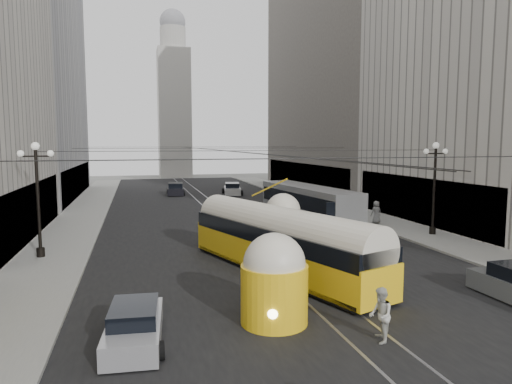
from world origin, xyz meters
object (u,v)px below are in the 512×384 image
streetcar (280,241)px  sedan_silver (134,326)px  city_bus (308,204)px  pedestrian_sidewalk_right (376,212)px  pedestrian_crossing_b (380,315)px

streetcar → sedan_silver: bearing=-137.2°
city_bus → pedestrian_sidewalk_right: bearing=-14.6°
city_bus → streetcar: bearing=-117.1°
streetcar → pedestrian_crossing_b: (0.75, -8.41, -0.73)m
city_bus → sedan_silver: size_ratio=2.95×
streetcar → city_bus: bearing=62.9°
sedan_silver → pedestrian_sidewalk_right: (18.43, 17.25, 0.45)m
streetcar → pedestrian_sidewalk_right: bearing=43.3°
streetcar → pedestrian_crossing_b: 8.48m
pedestrian_sidewalk_right → pedestrian_crossing_b: bearing=59.3°
streetcar → city_bus: 13.62m
city_bus → sedan_silver: bearing=-125.3°
streetcar → pedestrian_crossing_b: size_ratio=8.05×
streetcar → pedestrian_crossing_b: bearing=-84.9°
streetcar → pedestrian_sidewalk_right: size_ratio=8.21×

